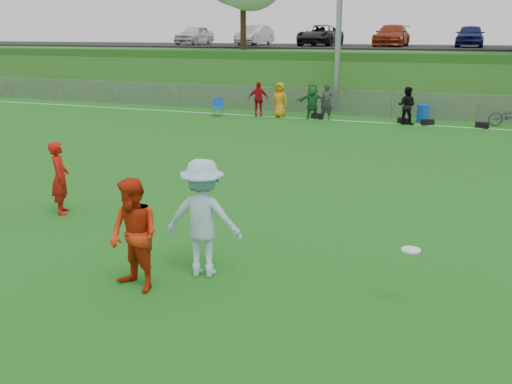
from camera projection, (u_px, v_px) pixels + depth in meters
The scene contains 15 objects.
ground at pixel (221, 267), 10.28m from camera, with size 120.00×120.00×0.00m, color #1B5D13.
sideline_far at pixel (384, 123), 26.40m from camera, with size 60.00×0.10×0.01m, color white.
fence at pixel (392, 104), 28.02m from camera, with size 58.00×0.06×1.30m.
berm at pixel (418, 72), 37.64m from camera, with size 120.00×18.00×3.00m, color #235A19.
parking_lot at pixel (423, 47), 39.01m from camera, with size 120.00×12.00×0.10m, color black.
car_row at pixel (404, 36), 38.31m from camera, with size 32.04×5.18×1.44m.
spectator_row at pixel (318, 102), 27.31m from camera, with size 8.22×0.96×1.69m.
gear_bags at pixel (406, 121), 26.12m from camera, with size 8.06×0.49×0.26m.
player_red_left at pixel (60, 178), 13.10m from camera, with size 0.62×0.41×1.70m, color #B8120C.
player_red_center at pixel (134, 236), 9.15m from camera, with size 0.91×0.71×1.87m, color red.
player_blue at pixel (203, 218), 9.70m from camera, with size 1.33×0.76×2.05m, color #A3CCE2.
frisbee at pixel (411, 250), 8.53m from camera, with size 0.29×0.29×0.03m.
recycling_bin at pixel (423, 113), 26.55m from camera, with size 0.55×0.55×0.82m, color #0F43AC.
camp_chair at pixel (218, 111), 28.50m from camera, with size 0.60×0.61×0.91m.
bicycle at pixel (511, 116), 25.27m from camera, with size 0.65×1.85×0.97m, color #2C2C2E.
Camera 1 is at (4.08, -8.63, 4.09)m, focal length 40.00 mm.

